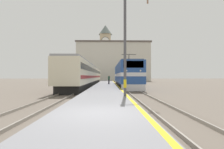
{
  "coord_description": "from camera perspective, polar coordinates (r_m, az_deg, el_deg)",
  "views": [
    {
      "loc": [
        0.4,
        -6.91,
        1.82
      ],
      "look_at": [
        0.99,
        22.03,
        2.11
      ],
      "focal_mm": 28.0,
      "sensor_mm": 36.0,
      "label": 1
    }
  ],
  "objects": [
    {
      "name": "ground_plane",
      "position": [
        36.96,
        -1.79,
        -3.4
      ],
      "size": [
        200.0,
        200.0,
        0.0
      ],
      "primitive_type": "plane",
      "color": "#60564C"
    },
    {
      "name": "platform",
      "position": [
        31.96,
        -1.89,
        -3.49
      ],
      "size": [
        3.84,
        140.0,
        0.4
      ],
      "color": "slate",
      "rests_on": "ground"
    },
    {
      "name": "rail_track_near",
      "position": [
        32.09,
        3.92,
        -3.77
      ],
      "size": [
        2.83,
        140.0,
        0.16
      ],
      "color": "#60564C",
      "rests_on": "ground"
    },
    {
      "name": "rail_track_far",
      "position": [
        32.22,
        -8.43,
        -3.75
      ],
      "size": [
        2.83,
        140.0,
        0.16
      ],
      "color": "#60564C",
      "rests_on": "ground"
    },
    {
      "name": "locomotive_train",
      "position": [
        28.84,
        4.48,
        -0.22
      ],
      "size": [
        2.92,
        18.13,
        4.88
      ],
      "color": "black",
      "rests_on": "ground"
    },
    {
      "name": "passenger_train",
      "position": [
        35.97,
        -7.66,
        -0.13
      ],
      "size": [
        2.92,
        39.47,
        3.89
      ],
      "color": "black",
      "rests_on": "ground"
    },
    {
      "name": "catenary_mast",
      "position": [
        12.87,
        4.64,
        10.99
      ],
      "size": [
        1.95,
        0.22,
        7.94
      ],
      "color": "#4C4C51",
      "rests_on": "platform"
    },
    {
      "name": "person_on_platform",
      "position": [
        32.4,
        -1.03,
        -1.55
      ],
      "size": [
        0.34,
        0.34,
        1.67
      ],
      "color": "#23232D",
      "rests_on": "platform"
    },
    {
      "name": "clock_tower",
      "position": [
        75.74,
        -2.17,
        7.76
      ],
      "size": [
        5.68,
        5.68,
        23.83
      ],
      "color": "tan",
      "rests_on": "ground"
    },
    {
      "name": "station_building",
      "position": [
        65.04,
        0.43,
        4.21
      ],
      "size": [
        27.03,
        7.89,
        14.44
      ],
      "color": "beige",
      "rests_on": "ground"
    }
  ]
}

